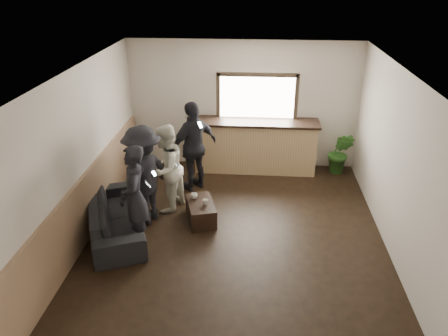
# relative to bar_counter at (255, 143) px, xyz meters

# --- Properties ---
(ground) EXTENTS (5.00, 6.00, 0.01)m
(ground) POSITION_rel_bar_counter_xyz_m (-0.30, -2.70, -0.64)
(ground) COLOR black
(room_shell) EXTENTS (5.01, 6.01, 2.80)m
(room_shell) POSITION_rel_bar_counter_xyz_m (-1.04, -2.70, 0.83)
(room_shell) COLOR silver
(room_shell) RESTS_ON ground
(bar_counter) EXTENTS (2.70, 0.68, 2.13)m
(bar_counter) POSITION_rel_bar_counter_xyz_m (0.00, 0.00, 0.00)
(bar_counter) COLOR tan
(bar_counter) RESTS_ON ground
(sofa) EXTENTS (1.53, 2.24, 0.61)m
(sofa) POSITION_rel_bar_counter_xyz_m (-2.36, -2.72, -0.34)
(sofa) COLOR black
(sofa) RESTS_ON ground
(coffee_table) EXTENTS (0.66, 0.89, 0.36)m
(coffee_table) POSITION_rel_bar_counter_xyz_m (-0.94, -2.22, -0.46)
(coffee_table) COLOR black
(coffee_table) RESTS_ON ground
(cup_a) EXTENTS (0.17, 0.17, 0.10)m
(cup_a) POSITION_rel_bar_counter_xyz_m (-1.07, -2.08, -0.24)
(cup_a) COLOR silver
(cup_a) RESTS_ON coffee_table
(cup_b) EXTENTS (0.13, 0.13, 0.09)m
(cup_b) POSITION_rel_bar_counter_xyz_m (-0.84, -2.28, -0.24)
(cup_b) COLOR silver
(cup_b) RESTS_ON coffee_table
(potted_plant) EXTENTS (0.64, 0.58, 0.96)m
(potted_plant) POSITION_rel_bar_counter_xyz_m (1.85, -0.05, -0.16)
(potted_plant) COLOR #2D6623
(potted_plant) RESTS_ON ground
(person_a) EXTENTS (0.56, 0.71, 1.73)m
(person_a) POSITION_rel_bar_counter_xyz_m (-1.88, -2.99, 0.22)
(person_a) COLOR black
(person_a) RESTS_ON ground
(person_b) EXTENTS (0.86, 0.97, 1.66)m
(person_b) POSITION_rel_bar_counter_xyz_m (-1.61, -1.87, 0.19)
(person_b) COLOR silver
(person_b) RESTS_ON ground
(person_c) EXTENTS (1.08, 1.33, 1.80)m
(person_c) POSITION_rel_bar_counter_xyz_m (-1.91, -2.31, 0.26)
(person_c) COLOR black
(person_c) RESTS_ON ground
(person_d) EXTENTS (1.08, 1.08, 1.84)m
(person_d) POSITION_rel_bar_counter_xyz_m (-1.22, -0.99, 0.28)
(person_d) COLOR black
(person_d) RESTS_ON ground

